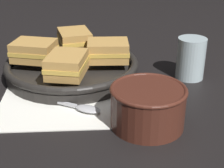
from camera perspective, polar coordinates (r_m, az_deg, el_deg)
ground_plane at (r=0.71m, az=-2.78°, el=-3.59°), size 4.00×4.00×0.00m
napkin at (r=0.72m, az=-8.73°, el=-3.11°), size 0.26×0.23×0.00m
soup_bowl at (r=0.63m, az=5.99°, el=-3.37°), size 0.14×0.14×0.08m
spoon at (r=0.69m, az=-5.69°, el=-3.75°), size 0.16×0.08×0.01m
skillet at (r=0.84m, az=-6.67°, el=2.72°), size 0.32×0.32×0.04m
sandwich_near_left at (r=0.82m, az=-0.68°, el=5.57°), size 0.10×0.08×0.05m
sandwich_near_right at (r=0.91m, az=-6.24°, el=7.40°), size 0.10×0.12×0.05m
sandwich_far_left at (r=0.84m, az=-12.80°, el=5.42°), size 0.11×0.09×0.05m
sandwich_far_right at (r=0.75m, az=-7.52°, el=3.23°), size 0.09×0.11×0.05m
drinking_glass at (r=0.84m, az=12.96°, el=4.19°), size 0.07×0.07×0.10m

